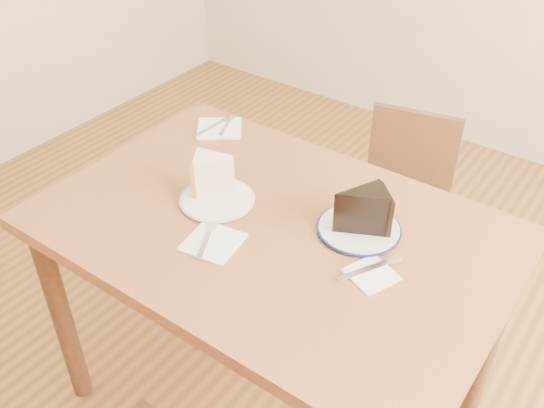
{
  "coord_description": "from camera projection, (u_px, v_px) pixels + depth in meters",
  "views": [
    {
      "loc": [
        0.72,
        -0.99,
        1.72
      ],
      "look_at": [
        -0.01,
        0.01,
        0.8
      ],
      "focal_mm": 40.0,
      "sensor_mm": 36.0,
      "label": 1
    }
  ],
  "objects": [
    {
      "name": "ground",
      "position": [
        272.0,
        400.0,
        2.01
      ],
      "size": [
        4.0,
        4.0,
        0.0
      ],
      "primitive_type": "plane",
      "color": "#503115",
      "rests_on": "ground"
    },
    {
      "name": "table",
      "position": [
        272.0,
        252.0,
        1.62
      ],
      "size": [
        1.2,
        0.8,
        0.75
      ],
      "color": "#542D17",
      "rests_on": "ground"
    },
    {
      "name": "chair_far",
      "position": [
        399.0,
        207.0,
        2.18
      ],
      "size": [
        0.44,
        0.44,
        0.74
      ],
      "rotation": [
        0.0,
        0.0,
        3.36
      ],
      "color": "black",
      "rests_on": "ground"
    },
    {
      "name": "plate_cream",
      "position": [
        217.0,
        200.0,
        1.64
      ],
      "size": [
        0.2,
        0.2,
        0.01
      ],
      "primitive_type": "cylinder",
      "color": "white",
      "rests_on": "table"
    },
    {
      "name": "plate_navy",
      "position": [
        359.0,
        229.0,
        1.54
      ],
      "size": [
        0.2,
        0.2,
        0.01
      ],
      "primitive_type": "cylinder",
      "color": "white",
      "rests_on": "table"
    },
    {
      "name": "carrot_cake",
      "position": [
        216.0,
        175.0,
        1.63
      ],
      "size": [
        0.13,
        0.12,
        0.1
      ],
      "primitive_type": null,
      "rotation": [
        0.0,
        0.0,
        -1.02
      ],
      "color": "beige",
      "rests_on": "plate_cream"
    },
    {
      "name": "chocolate_cake",
      "position": [
        358.0,
        213.0,
        1.5
      ],
      "size": [
        0.15,
        0.15,
        0.1
      ],
      "primitive_type": null,
      "rotation": [
        0.0,
        0.0,
        2.37
      ],
      "color": "black",
      "rests_on": "plate_navy"
    },
    {
      "name": "napkin_cream",
      "position": [
        213.0,
        242.0,
        1.5
      ],
      "size": [
        0.15,
        0.15,
        0.0
      ],
      "primitive_type": "cube",
      "rotation": [
        0.0,
        0.0,
        0.16
      ],
      "color": "white",
      "rests_on": "table"
    },
    {
      "name": "napkin_navy",
      "position": [
        371.0,
        274.0,
        1.41
      ],
      "size": [
        0.13,
        0.13,
        0.0
      ],
      "primitive_type": "cube",
      "rotation": [
        0.0,
        0.0,
        -0.38
      ],
      "color": "white",
      "rests_on": "table"
    },
    {
      "name": "napkin_spare",
      "position": [
        219.0,
        128.0,
        1.96
      ],
      "size": [
        0.2,
        0.2,
        0.0
      ],
      "primitive_type": "cube",
      "rotation": [
        0.0,
        0.0,
        0.66
      ],
      "color": "white",
      "rests_on": "table"
    },
    {
      "name": "fork_cream",
      "position": [
        206.0,
        241.0,
        1.5
      ],
      "size": [
        0.08,
        0.13,
        0.0
      ],
      "primitive_type": "cube",
      "rotation": [
        0.0,
        0.0,
        0.46
      ],
      "color": "silver",
      "rests_on": "napkin_cream"
    },
    {
      "name": "knife_navy",
      "position": [
        369.0,
        269.0,
        1.42
      ],
      "size": [
        0.09,
        0.16,
        0.0
      ],
      "primitive_type": "cube",
      "rotation": [
        0.0,
        0.0,
        -0.49
      ],
      "color": "silver",
      "rests_on": "napkin_navy"
    },
    {
      "name": "fork_spare",
      "position": [
        227.0,
        125.0,
        1.97
      ],
      "size": [
        0.07,
        0.13,
        0.0
      ],
      "primitive_type": "cube",
      "rotation": [
        0.0,
        0.0,
        0.4
      ],
      "color": "silver",
      "rests_on": "napkin_spare"
    },
    {
      "name": "knife_spare",
      "position": [
        211.0,
        127.0,
        1.95
      ],
      "size": [
        0.02,
        0.16,
        0.0
      ],
      "primitive_type": "cube",
      "rotation": [
        0.0,
        0.0,
        -0.06
      ],
      "color": "white",
      "rests_on": "napkin_spare"
    }
  ]
}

